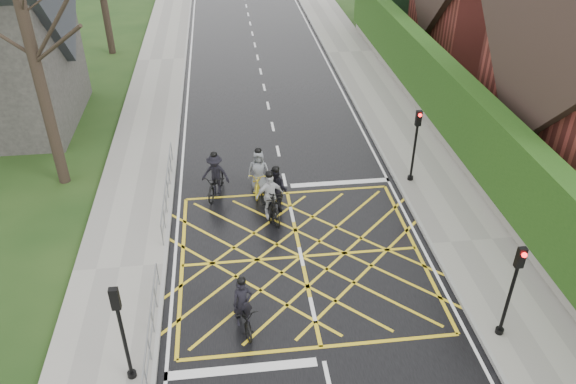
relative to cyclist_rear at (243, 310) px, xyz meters
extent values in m
plane|color=black|center=(2.10, 2.89, -0.57)|extent=(120.00, 120.00, 0.00)
cube|color=black|center=(2.10, 2.89, -0.57)|extent=(9.00, 80.00, 0.01)
cube|color=gray|center=(8.10, 2.89, -0.50)|extent=(3.00, 80.00, 0.15)
cube|color=gray|center=(-3.90, 2.89, -0.50)|extent=(3.00, 80.00, 0.15)
cube|color=slate|center=(9.85, 8.89, -0.22)|extent=(0.50, 38.00, 0.70)
cube|color=#1A3C10|center=(9.85, 8.89, 1.53)|extent=(0.90, 38.00, 2.80)
cube|color=maroon|center=(16.85, 20.89, 2.43)|extent=(9.00, 8.00, 6.00)
cylinder|color=black|center=(12.85, 28.89, 0.03)|extent=(0.50, 0.50, 1.20)
cylinder|color=black|center=(-6.90, 8.89, 4.93)|extent=(0.44, 0.44, 11.00)
cylinder|color=slate|center=(-2.55, -0.61, 0.43)|extent=(0.05, 5.00, 0.05)
cylinder|color=slate|center=(-2.55, -0.61, -0.02)|extent=(0.04, 5.00, 0.04)
cylinder|color=slate|center=(-2.55, 1.89, -0.07)|extent=(0.04, 0.04, 1.00)
cylinder|color=slate|center=(-2.55, 6.89, 0.43)|extent=(0.05, 6.00, 0.05)
cylinder|color=slate|center=(-2.55, 6.89, -0.02)|extent=(0.04, 6.00, 0.04)
cylinder|color=slate|center=(-2.55, 3.89, -0.07)|extent=(0.04, 0.04, 1.00)
cylinder|color=slate|center=(-2.55, 9.89, -0.07)|extent=(0.04, 0.04, 1.00)
cylinder|color=black|center=(7.20, 7.09, 0.93)|extent=(0.10, 0.10, 3.00)
cylinder|color=black|center=(7.20, 7.09, -0.42)|extent=(0.24, 0.24, 0.30)
cube|color=black|center=(7.20, 7.09, 2.33)|extent=(0.22, 0.16, 0.62)
sphere|color=#FF0C0C|center=(7.20, 6.97, 2.51)|extent=(0.14, 0.14, 0.14)
cylinder|color=black|center=(7.20, -1.31, 0.93)|extent=(0.10, 0.10, 3.00)
cylinder|color=black|center=(7.20, -1.31, -0.42)|extent=(0.24, 0.24, 0.30)
cube|color=black|center=(7.20, -1.31, 2.33)|extent=(0.22, 0.16, 0.62)
sphere|color=#FF0C0C|center=(7.20, -1.43, 2.51)|extent=(0.14, 0.14, 0.14)
cylinder|color=black|center=(-3.00, -1.61, 0.93)|extent=(0.10, 0.10, 3.00)
cylinder|color=black|center=(-3.00, -1.61, -0.42)|extent=(0.24, 0.24, 0.30)
cube|color=black|center=(-3.00, -1.61, 2.33)|extent=(0.22, 0.16, 0.62)
sphere|color=#FF0C0C|center=(-3.00, -1.49, 2.51)|extent=(0.14, 0.14, 0.14)
imported|color=black|center=(0.00, -0.03, -0.10)|extent=(1.00, 1.91, 0.95)
imported|color=black|center=(0.00, 0.07, 0.24)|extent=(0.66, 0.50, 1.62)
sphere|color=black|center=(0.00, 0.07, 1.07)|extent=(0.25, 0.25, 0.25)
imported|color=black|center=(1.53, 5.59, 0.02)|extent=(1.24, 2.05, 1.19)
imported|color=black|center=(1.53, 5.69, 0.34)|extent=(1.08, 0.96, 1.83)
sphere|color=black|center=(1.53, 5.69, 1.27)|extent=(0.29, 0.29, 0.29)
imported|color=black|center=(-0.69, 7.17, -0.07)|extent=(1.20, 2.03, 1.01)
imported|color=black|center=(-0.69, 7.27, 0.28)|extent=(1.24, 0.93, 1.71)
sphere|color=black|center=(-0.69, 7.27, 1.16)|extent=(0.27, 0.27, 0.27)
imported|color=black|center=(1.27, 5.28, 0.02)|extent=(1.06, 2.06, 1.19)
imported|color=#BCBDC1|center=(1.27, 5.38, 0.34)|extent=(1.14, 0.71, 1.82)
sphere|color=black|center=(1.27, 5.38, 1.27)|extent=(0.29, 0.29, 0.29)
imported|color=gold|center=(1.01, 7.19, -0.06)|extent=(1.02, 2.06, 1.03)
imported|color=slate|center=(1.01, 7.29, 0.30)|extent=(0.94, 0.70, 1.76)
sphere|color=black|center=(1.01, 7.29, 1.20)|extent=(0.28, 0.28, 0.28)
camera|label=1|loc=(-0.11, -11.75, 11.60)|focal=35.00mm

